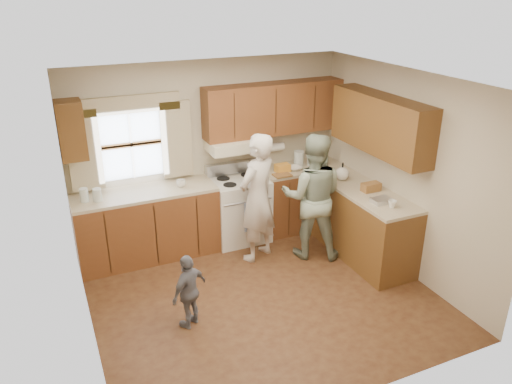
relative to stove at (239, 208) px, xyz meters
name	(u,v)px	position (x,y,z in m)	size (l,w,h in m)	color
room	(263,198)	(-0.30, -1.44, 0.78)	(3.80, 3.80, 3.80)	#412114
kitchen_fixtures	(270,189)	(0.31, -0.36, 0.37)	(3.80, 2.25, 2.15)	#46240F
stove	(239,208)	(0.00, 0.00, 0.00)	(0.76, 0.67, 1.07)	silver
woman_left	(257,198)	(0.02, -0.59, 0.39)	(0.62, 0.41, 1.71)	beige
woman_right	(312,197)	(0.70, -0.81, 0.38)	(0.82, 0.64, 1.68)	#294435
child	(189,291)	(-1.22, -1.61, -0.04)	(0.49, 0.21, 0.84)	slate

